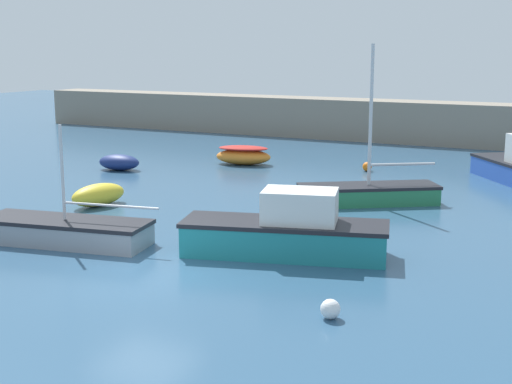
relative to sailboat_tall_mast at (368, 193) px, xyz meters
The scene contains 10 objects.
ground_plane 11.19m from the sailboat_tall_mast, 102.71° to the right, with size 120.00×120.00×0.20m, color #2D5170.
harbor_breakwater 18.22m from the sailboat_tall_mast, 97.77° to the left, with size 56.22×2.68×2.52m, color gray.
sailboat_tall_mast is the anchor object (origin of this frame).
dinghy_near_pier 13.07m from the sailboat_tall_mast, behind, with size 2.19×1.44×0.75m.
rowboat_with_red_cover 10.32m from the sailboat_tall_mast, 144.99° to the left, with size 3.04×2.00×0.94m.
fishing_dinghy_green 10.06m from the sailboat_tall_mast, 150.97° to the right, with size 1.51×2.44×0.82m.
cabin_cruiser_white 7.57m from the sailboat_tall_mast, 89.08° to the right, with size 6.03×3.27×1.90m.
sailboat_short_mast 11.35m from the sailboat_tall_mast, 123.78° to the right, with size 5.69×2.55×3.58m.
mooring_buoy_orange 7.17m from the sailboat_tall_mast, 108.60° to the left, with size 0.44×0.44×0.44m, color orange.
mooring_buoy_white 11.86m from the sailboat_tall_mast, 75.77° to the right, with size 0.44×0.44×0.44m, color white.
Camera 1 is at (10.54, -14.29, 5.77)m, focal length 50.00 mm.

